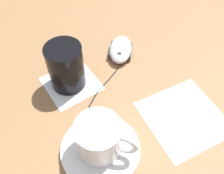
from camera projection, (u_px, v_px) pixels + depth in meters
ground_plane at (123, 95)px, 0.57m from camera, size 3.00×3.00×0.00m
saucer at (100, 150)px, 0.48m from camera, size 0.15×0.15×0.01m
coffee_cup at (100, 138)px, 0.45m from camera, size 0.09×0.11×0.07m
computer_mouse at (121, 49)px, 0.64m from camera, size 0.11×0.09×0.03m
mouse_cable at (99, 99)px, 0.56m from camera, size 0.18×0.10×0.00m
napkin_under_glass at (71, 83)px, 0.59m from camera, size 0.15×0.15×0.00m
drinking_glass at (66, 67)px, 0.55m from camera, size 0.08×0.08×0.11m
napkin_spare at (184, 117)px, 0.53m from camera, size 0.19×0.19×0.00m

